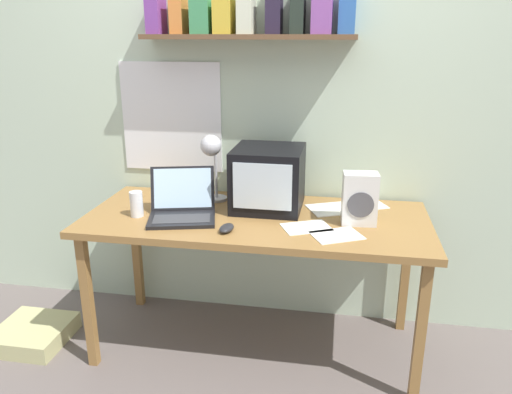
{
  "coord_description": "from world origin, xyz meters",
  "views": [
    {
      "loc": [
        0.4,
        -2.3,
        1.62
      ],
      "look_at": [
        0.0,
        0.0,
        0.85
      ],
      "focal_mm": 35.0,
      "sensor_mm": 36.0,
      "label": 1
    }
  ],
  "objects_px": {
    "desk_lamp": "(212,153)",
    "corner_desk": "(256,227)",
    "loose_paper_near_monitor": "(335,209)",
    "space_heater": "(360,199)",
    "juice_glass": "(137,205)",
    "printed_handout": "(337,235)",
    "crt_monitor": "(268,178)",
    "loose_paper_near_laptop": "(367,205)",
    "computer_mouse": "(227,228)",
    "open_notebook": "(306,227)",
    "laptop": "(182,205)",
    "floor_cushion": "(33,334)"
  },
  "relations": [
    {
      "from": "computer_mouse",
      "to": "open_notebook",
      "type": "height_order",
      "value": "computer_mouse"
    },
    {
      "from": "crt_monitor",
      "to": "space_heater",
      "type": "relative_size",
      "value": 1.47
    },
    {
      "from": "crt_monitor",
      "to": "loose_paper_near_laptop",
      "type": "bearing_deg",
      "value": 13.6
    },
    {
      "from": "computer_mouse",
      "to": "loose_paper_near_laptop",
      "type": "height_order",
      "value": "computer_mouse"
    },
    {
      "from": "loose_paper_near_laptop",
      "to": "loose_paper_near_monitor",
      "type": "relative_size",
      "value": 0.72
    },
    {
      "from": "floor_cushion",
      "to": "loose_paper_near_monitor",
      "type": "bearing_deg",
      "value": 12.49
    },
    {
      "from": "loose_paper_near_monitor",
      "to": "space_heater",
      "type": "bearing_deg",
      "value": -58.1
    },
    {
      "from": "desk_lamp",
      "to": "corner_desk",
      "type": "bearing_deg",
      "value": -26.91
    },
    {
      "from": "corner_desk",
      "to": "crt_monitor",
      "type": "bearing_deg",
      "value": 74.54
    },
    {
      "from": "desk_lamp",
      "to": "loose_paper_near_monitor",
      "type": "bearing_deg",
      "value": 5.45
    },
    {
      "from": "corner_desk",
      "to": "floor_cushion",
      "type": "distance_m",
      "value": 1.38
    },
    {
      "from": "loose_paper_near_laptop",
      "to": "open_notebook",
      "type": "bearing_deg",
      "value": -128.09
    },
    {
      "from": "loose_paper_near_laptop",
      "to": "loose_paper_near_monitor",
      "type": "bearing_deg",
      "value": -152.27
    },
    {
      "from": "corner_desk",
      "to": "printed_handout",
      "type": "bearing_deg",
      "value": -25.06
    },
    {
      "from": "corner_desk",
      "to": "space_heater",
      "type": "relative_size",
      "value": 6.81
    },
    {
      "from": "laptop",
      "to": "open_notebook",
      "type": "relative_size",
      "value": 1.46
    },
    {
      "from": "desk_lamp",
      "to": "laptop",
      "type": "bearing_deg",
      "value": -108.54
    },
    {
      "from": "juice_glass",
      "to": "loose_paper_near_monitor",
      "type": "distance_m",
      "value": 1.01
    },
    {
      "from": "juice_glass",
      "to": "laptop",
      "type": "bearing_deg",
      "value": 8.08
    },
    {
      "from": "corner_desk",
      "to": "loose_paper_near_laptop",
      "type": "bearing_deg",
      "value": 25.15
    },
    {
      "from": "laptop",
      "to": "loose_paper_near_laptop",
      "type": "bearing_deg",
      "value": 5.63
    },
    {
      "from": "crt_monitor",
      "to": "desk_lamp",
      "type": "xyz_separation_m",
      "value": [
        -0.3,
        0.02,
        0.11
      ]
    },
    {
      "from": "juice_glass",
      "to": "space_heater",
      "type": "height_order",
      "value": "space_heater"
    },
    {
      "from": "open_notebook",
      "to": "loose_paper_near_laptop",
      "type": "bearing_deg",
      "value": 51.91
    },
    {
      "from": "laptop",
      "to": "loose_paper_near_laptop",
      "type": "xyz_separation_m",
      "value": [
        0.91,
        0.33,
        -0.06
      ]
    },
    {
      "from": "printed_handout",
      "to": "desk_lamp",
      "type": "bearing_deg",
      "value": 152.42
    },
    {
      "from": "crt_monitor",
      "to": "laptop",
      "type": "xyz_separation_m",
      "value": [
        -0.4,
        -0.21,
        -0.1
      ]
    },
    {
      "from": "laptop",
      "to": "juice_glass",
      "type": "relative_size",
      "value": 3.01
    },
    {
      "from": "corner_desk",
      "to": "crt_monitor",
      "type": "xyz_separation_m",
      "value": [
        0.04,
        0.14,
        0.22
      ]
    },
    {
      "from": "computer_mouse",
      "to": "open_notebook",
      "type": "xyz_separation_m",
      "value": [
        0.36,
        0.11,
        -0.01
      ]
    },
    {
      "from": "juice_glass",
      "to": "computer_mouse",
      "type": "distance_m",
      "value": 0.5
    },
    {
      "from": "printed_handout",
      "to": "computer_mouse",
      "type": "bearing_deg",
      "value": -176.07
    },
    {
      "from": "laptop",
      "to": "loose_paper_near_monitor",
      "type": "bearing_deg",
      "value": 3.72
    },
    {
      "from": "loose_paper_near_monitor",
      "to": "floor_cushion",
      "type": "distance_m",
      "value": 1.78
    },
    {
      "from": "laptop",
      "to": "juice_glass",
      "type": "xyz_separation_m",
      "value": [
        -0.23,
        -0.03,
        -0.0
      ]
    },
    {
      "from": "juice_glass",
      "to": "loose_paper_near_monitor",
      "type": "xyz_separation_m",
      "value": [
        0.97,
        0.27,
        -0.06
      ]
    },
    {
      "from": "juice_glass",
      "to": "space_heater",
      "type": "xyz_separation_m",
      "value": [
        1.08,
        0.09,
        0.07
      ]
    },
    {
      "from": "space_heater",
      "to": "loose_paper_near_monitor",
      "type": "bearing_deg",
      "value": 117.34
    },
    {
      "from": "loose_paper_near_laptop",
      "to": "laptop",
      "type": "bearing_deg",
      "value": -160.05
    },
    {
      "from": "laptop",
      "to": "loose_paper_near_monitor",
      "type": "distance_m",
      "value": 0.78
    },
    {
      "from": "desk_lamp",
      "to": "juice_glass",
      "type": "xyz_separation_m",
      "value": [
        -0.32,
        -0.26,
        -0.22
      ]
    },
    {
      "from": "corner_desk",
      "to": "desk_lamp",
      "type": "bearing_deg",
      "value": 148.76
    },
    {
      "from": "laptop",
      "to": "floor_cushion",
      "type": "distance_m",
      "value": 1.15
    },
    {
      "from": "space_heater",
      "to": "printed_handout",
      "type": "xyz_separation_m",
      "value": [
        -0.1,
        -0.17,
        -0.12
      ]
    },
    {
      "from": "space_heater",
      "to": "loose_paper_near_monitor",
      "type": "distance_m",
      "value": 0.25
    },
    {
      "from": "open_notebook",
      "to": "desk_lamp",
      "type": "bearing_deg",
      "value": 152.4
    },
    {
      "from": "corner_desk",
      "to": "crt_monitor",
      "type": "distance_m",
      "value": 0.26
    },
    {
      "from": "computer_mouse",
      "to": "space_heater",
      "type": "bearing_deg",
      "value": 19.21
    },
    {
      "from": "juice_glass",
      "to": "printed_handout",
      "type": "height_order",
      "value": "juice_glass"
    },
    {
      "from": "floor_cushion",
      "to": "corner_desk",
      "type": "bearing_deg",
      "value": 8.58
    }
  ]
}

